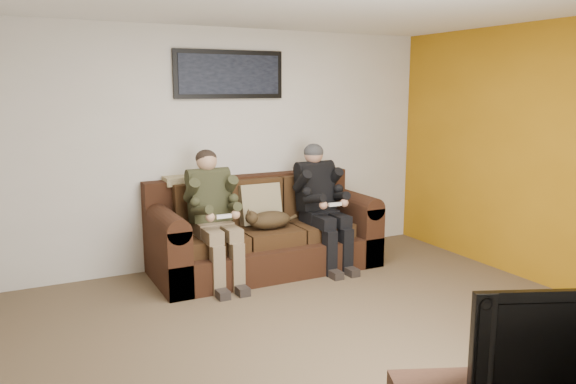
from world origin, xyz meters
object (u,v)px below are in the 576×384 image
framed_poster (229,74)px  person_right (321,197)px  sofa (262,234)px  person_left (213,208)px  television (559,337)px  cat (268,220)px

framed_poster → person_right: bearing=-35.3°
sofa → person_left: person_left is taller
framed_poster → television: (0.08, -4.17, -1.34)m
television → person_right: bearing=101.2°
person_right → television: bearing=-101.7°
person_right → cat: person_right is taller
person_right → framed_poster: (-0.82, 0.58, 1.33)m
sofa → framed_poster: framed_poster is taller
cat → framed_poster: bearing=106.7°
person_right → cat: bearing=-178.9°
person_left → framed_poster: bearing=54.0°
framed_poster → cat: bearing=-73.3°
sofa → person_right: bearing=-18.0°
person_left → cat: size_ratio=2.03×
person_right → sofa: bearing=162.0°
sofa → person_right: person_right is taller
framed_poster → television: 4.38m
sofa → television: television is taller
cat → framed_poster: framed_poster is taller
cat → television: size_ratio=0.69×
person_right → framed_poster: 1.67m
cat → television: television is taller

